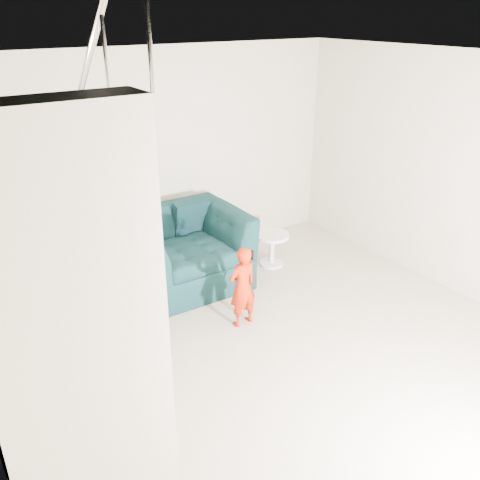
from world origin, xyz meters
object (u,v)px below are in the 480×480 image
Objects in this scene: armchair at (184,250)px; side_table at (272,244)px; toddler at (242,287)px; staircase at (46,327)px.

side_table is at bearing -7.93° from armchair.
armchair is 1.54× the size of toddler.
side_table is 0.12× the size of staircase.
side_table is 3.43m from staircase.
toddler is 2.04× the size of side_table.
toddler is (0.08, -1.11, -0.00)m from armchair.
staircase reaches higher than side_table.
toddler is at bearing -139.75° from side_table.
staircase is at bearing 8.31° from toddler.
toddler is at bearing 11.20° from staircase.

